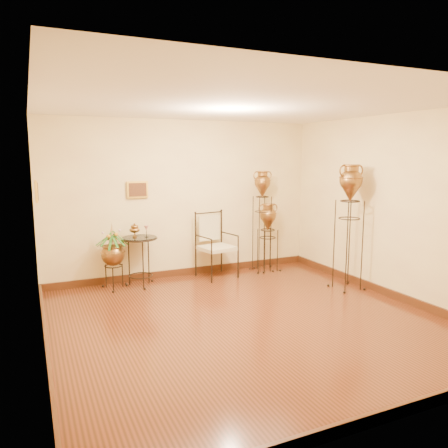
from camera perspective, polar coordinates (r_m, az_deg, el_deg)
name	(u,v)px	position (r m, az deg, el deg)	size (l,w,h in m)	color
ground	(247,320)	(5.98, 3.01, -12.42)	(5.00, 5.00, 0.00)	maroon
room_shell	(247,191)	(5.59, 3.07, 4.38)	(5.02, 5.02, 2.81)	#FDF1A3
amphora_tall	(262,220)	(8.22, 4.98, 0.51)	(0.40, 0.40, 1.92)	black
amphora_mid	(349,226)	(7.35, 16.00, -0.28)	(0.49, 0.49, 2.07)	black
amphora_short	(268,237)	(8.34, 5.73, -1.67)	(0.43, 0.43, 1.30)	black
planter_urn	(113,251)	(7.36, -14.31, -3.49)	(0.66, 0.66, 1.13)	black
armchair	(217,245)	(7.83, -0.95, -2.79)	(0.76, 0.72, 1.17)	black
side_table	(140,260)	(7.49, -10.90, -4.69)	(0.74, 0.74, 1.05)	black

